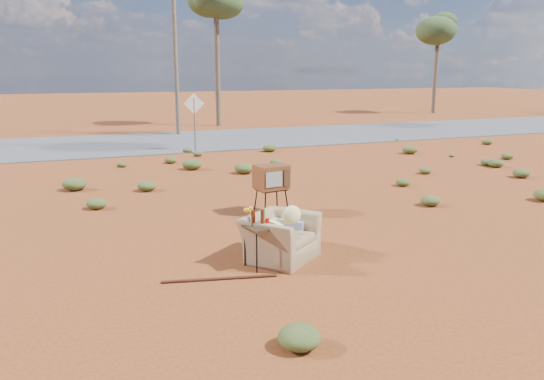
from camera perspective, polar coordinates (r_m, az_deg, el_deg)
name	(u,v)px	position (r m, az deg, el deg)	size (l,w,h in m)	color
ground	(277,255)	(8.91, 0.59, -7.04)	(140.00, 140.00, 0.00)	brown
highway	(144,143)	(23.18, -13.61, 4.95)	(140.00, 7.00, 0.04)	#565659
armchair	(282,230)	(8.69, 1.05, -4.36)	(1.43, 1.48, 0.99)	#90744E
tv_unit	(271,178)	(11.28, -0.07, 1.33)	(0.73, 0.62, 1.05)	black
side_table	(258,224)	(8.20, -1.47, -3.68)	(0.54, 0.54, 0.95)	#3A2715
rusty_bar	(220,279)	(7.94, -5.66, -9.47)	(0.05, 0.05, 1.71)	#461E12
road_sign	(194,112)	(20.36, -8.37, 8.34)	(0.78, 0.06, 2.19)	brown
eucalyptus_center	(216,5)	(30.09, -6.04, 19.18)	(3.20, 3.20, 7.60)	brown
eucalyptus_right	(439,28)	(40.63, 17.47, 16.30)	(3.20, 3.20, 7.10)	brown
utility_pole_center	(175,45)	(25.81, -10.38, 15.05)	(1.40, 0.20, 8.00)	brown
scrub_patch	(175,195)	(12.72, -10.41, -0.54)	(17.49, 8.07, 0.33)	#485826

